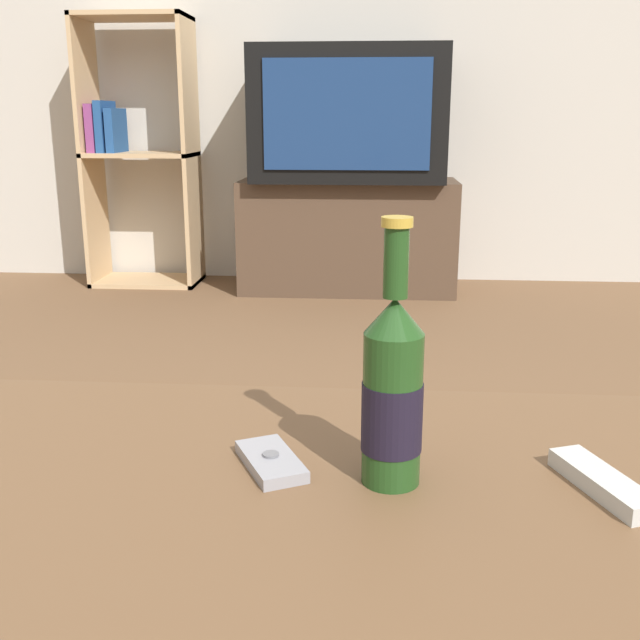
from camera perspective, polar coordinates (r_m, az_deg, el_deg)
back_wall at (r=3.79m, az=2.60°, el=22.93°), size 8.00×0.05×2.60m
coffee_table at (r=0.86m, az=-4.56°, el=-15.91°), size 1.30×0.62×0.41m
tv_stand at (r=3.51m, az=2.14°, el=6.45°), size 0.99×0.41×0.51m
television at (r=3.47m, az=2.23°, el=15.35°), size 0.85×0.54×0.58m
bookshelf at (r=3.72m, az=-13.94°, el=12.47°), size 0.51×0.30×1.24m
beer_bottle at (r=0.80m, az=5.55°, el=-5.52°), size 0.07×0.07×0.29m
cell_phone at (r=0.87m, az=-3.76°, el=-10.68°), size 0.10×0.12×0.02m
remote_control at (r=0.87m, az=20.75°, el=-11.51°), size 0.09×0.15×0.02m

